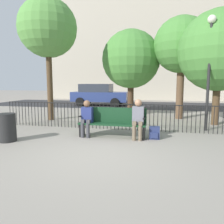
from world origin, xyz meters
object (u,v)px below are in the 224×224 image
tree_0 (219,51)px  tree_1 (131,60)px  seated_person_1 (138,117)px  tree_2 (182,46)px  tree_3 (48,29)px  lamp_post (210,57)px  trash_bin (7,127)px  parked_car_0 (99,94)px  park_bench (113,121)px  seated_person_0 (87,116)px  backpack (154,133)px

tree_0 → tree_1: 4.12m
seated_person_1 → tree_2: (1.54, 4.29, 2.71)m
tree_2 → tree_3: (-5.81, -1.62, 0.67)m
tree_1 → lamp_post: bearing=-44.7°
tree_1 → trash_bin: tree_1 is taller
parked_car_0 → tree_1: bearing=-57.1°
seated_person_1 → tree_3: size_ratio=0.22×
trash_bin → parked_car_0: bearing=91.0°
tree_0 → lamp_post: 1.44m
tree_1 → tree_0: bearing=-26.1°
tree_2 → parked_car_0: 7.89m
tree_2 → parked_car_0: (-5.40, 5.16, -2.54)m
park_bench → seated_person_0: size_ratio=1.82×
seated_person_1 → parked_car_0: parked_car_0 is taller
backpack → tree_3: bearing=152.0°
seated_person_0 → backpack: bearing=3.7°
park_bench → backpack: (1.30, 0.00, -0.32)m
tree_2 → lamp_post: (0.72, -2.55, -0.80)m
seated_person_1 → tree_1: size_ratio=0.28×
backpack → tree_1: 5.57m
lamp_post → park_bench: bearing=-152.3°
tree_2 → lamp_post: 2.77m
park_bench → tree_3: (-3.47, 2.54, 3.56)m
park_bench → backpack: 1.34m
backpack → tree_3: tree_3 is taller
seated_person_1 → tree_3: (-4.27, 2.67, 3.38)m
seated_person_1 → tree_0: (2.84, 3.00, 2.25)m
seated_person_1 → trash_bin: bearing=-164.1°
park_bench → parked_car_0: (-3.06, 9.32, 0.34)m
park_bench → seated_person_1: size_ratio=1.73×
tree_0 → lamp_post: size_ratio=1.14×
seated_person_0 → backpack: (2.10, 0.14, -0.46)m
seated_person_1 → backpack: seated_person_1 is taller
trash_bin → seated_person_0: bearing=26.8°
seated_person_0 → trash_bin: 2.34m
tree_0 → lamp_post: (-0.58, -1.27, -0.34)m
lamp_post → parked_car_0: 10.00m
parked_car_0 → trash_bin: 10.51m
tree_3 → backpack: bearing=-28.0°
tree_1 → lamp_post: 4.39m
backpack → tree_2: tree_2 is taller
park_bench → parked_car_0: 9.81m
seated_person_0 → tree_1: tree_1 is taller
backpack → lamp_post: bearing=42.3°
park_bench → trash_bin: (-2.88, -1.18, -0.09)m
lamp_post → trash_bin: (-5.94, -2.79, -2.18)m
seated_person_1 → lamp_post: bearing=37.6°
backpack → lamp_post: 3.38m
tree_1 → seated_person_0: bearing=-98.8°
park_bench → lamp_post: 4.04m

